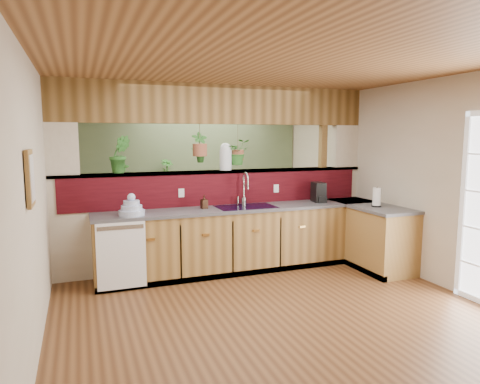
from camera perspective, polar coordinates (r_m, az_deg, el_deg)
name	(u,v)px	position (r m, az deg, el deg)	size (l,w,h in m)	color
ground	(256,295)	(5.25, 2.15, -13.53)	(4.60, 7.00, 0.01)	#58351B
ceiling	(257,71)	(4.95, 2.30, 15.82)	(4.60, 7.00, 0.01)	brown
wall_back	(186,167)	(8.26, -7.27, 3.37)	(4.60, 0.02, 2.60)	beige
wall_left	(37,197)	(4.57, -25.42, -0.55)	(0.02, 7.00, 2.60)	beige
wall_right	(414,180)	(6.20, 22.22, 1.54)	(0.02, 7.00, 2.60)	beige
pass_through_partition	(222,184)	(6.21, -2.37, 1.08)	(4.60, 0.21, 2.60)	beige
pass_through_ledge	(220,172)	(6.19, -2.64, 2.72)	(4.60, 0.21, 0.04)	brown
header_beam	(220,104)	(6.18, -2.70, 11.58)	(4.60, 0.15, 0.55)	brown
sage_backwall	(186,167)	(8.24, -7.24, 3.36)	(4.55, 0.02, 2.55)	#5D714D
countertop	(286,236)	(6.21, 6.21, -5.91)	(4.14, 1.52, 0.90)	brown
dishwasher	(121,255)	(5.39, -15.53, -8.14)	(0.58, 0.03, 0.82)	white
navy_sink	(246,212)	(5.99, 0.78, -2.72)	(0.82, 0.50, 0.18)	black
framed_print	(30,178)	(3.75, -26.18, 1.66)	(0.04, 0.35, 0.45)	brown
faucet	(245,187)	(6.10, 0.62, 0.64)	(0.21, 0.21, 0.48)	#B7B7B2
dish_stack	(132,209)	(5.47, -14.25, -2.17)	(0.32, 0.32, 0.28)	#AAB8DB
soap_dispenser	(204,202)	(5.84, -4.81, -1.31)	(0.08, 0.08, 0.18)	#331E12
coffee_maker	(319,193)	(6.50, 10.45, -0.13)	(0.16, 0.27, 0.29)	black
paper_towel	(377,198)	(6.27, 17.76, -0.70)	(0.13, 0.13, 0.28)	black
glass_jar	(226,157)	(6.20, -1.94, 4.74)	(0.18, 0.18, 0.39)	silver
ledge_plant_left	(120,154)	(5.89, -15.73, 4.86)	(0.28, 0.22, 0.50)	#2A6523
hanging_plant_a	(200,137)	(6.08, -5.39, 7.27)	(0.23, 0.20, 0.56)	brown
hanging_plant_b	(238,141)	(6.26, -0.29, 6.80)	(0.33, 0.29, 0.52)	brown
shelving_console	(145,213)	(7.96, -12.53, -2.71)	(1.58, 0.42, 1.05)	black
shelf_plant_a	(124,173)	(7.83, -15.27, 2.40)	(0.21, 0.14, 0.40)	#2A6523
shelf_plant_b	(167,171)	(7.93, -9.74, 2.75)	(0.24, 0.24, 0.43)	#2A6523
floor_plant	(271,220)	(7.90, 4.22, -3.73)	(0.63, 0.55, 0.70)	#2A6523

